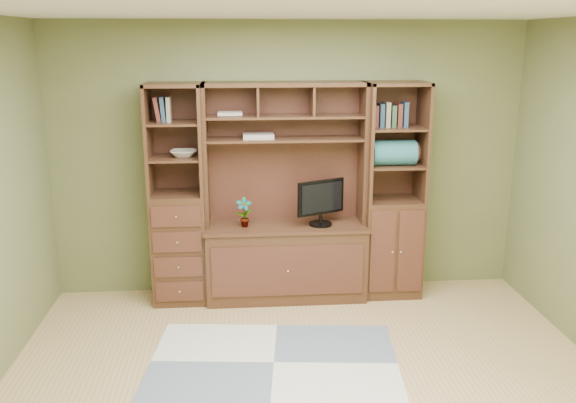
{
  "coord_description": "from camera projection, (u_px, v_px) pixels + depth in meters",
  "views": [
    {
      "loc": [
        -0.47,
        -3.74,
        2.42
      ],
      "look_at": [
        -0.07,
        1.2,
        1.1
      ],
      "focal_mm": 38.0,
      "sensor_mm": 36.0,
      "label": 1
    }
  ],
  "objects": [
    {
      "name": "blanket_red",
      "position": [
        403.0,
        152.0,
        5.78
      ],
      "size": [
        0.34,
        0.19,
        0.19
      ],
      "primitive_type": "cube",
      "color": "brown",
      "rests_on": "right_tower"
    },
    {
      "name": "center_hutch",
      "position": [
        286.0,
        194.0,
        5.67
      ],
      "size": [
        1.54,
        0.53,
        2.05
      ],
      "primitive_type": "cube",
      "color": "#432717",
      "rests_on": "ground"
    },
    {
      "name": "magazines",
      "position": [
        258.0,
        136.0,
        5.6
      ],
      "size": [
        0.28,
        0.21,
        0.04
      ],
      "primitive_type": "cube",
      "color": "#B3A598",
      "rests_on": "center_hutch"
    },
    {
      "name": "orchid",
      "position": [
        244.0,
        212.0,
        5.64
      ],
      "size": [
        0.15,
        0.1,
        0.28
      ],
      "primitive_type": "imported",
      "color": "#964D32",
      "rests_on": "center_hutch"
    },
    {
      "name": "rug",
      "position": [
        274.0,
        363.0,
        4.7
      ],
      "size": [
        2.03,
        1.46,
        0.01
      ],
      "primitive_type": "cube",
      "rotation": [
        0.0,
        0.0,
        -0.1
      ],
      "color": "#A9AEAE",
      "rests_on": "ground"
    },
    {
      "name": "right_tower",
      "position": [
        393.0,
        191.0,
        5.79
      ],
      "size": [
        0.55,
        0.45,
        2.05
      ],
      "primitive_type": "cube",
      "color": "#432717",
      "rests_on": "ground"
    },
    {
      "name": "left_tower",
      "position": [
        178.0,
        196.0,
        5.63
      ],
      "size": [
        0.5,
        0.45,
        2.05
      ],
      "primitive_type": "cube",
      "color": "#432717",
      "rests_on": "ground"
    },
    {
      "name": "room",
      "position": [
        313.0,
        219.0,
        3.93
      ],
      "size": [
        4.6,
        4.1,
        2.64
      ],
      "color": "tan",
      "rests_on": "ground"
    },
    {
      "name": "blanket_teal",
      "position": [
        394.0,
        153.0,
        5.64
      ],
      "size": [
        0.4,
        0.23,
        0.23
      ],
      "primitive_type": "cube",
      "color": "#2B6B72",
      "rests_on": "right_tower"
    },
    {
      "name": "bowl",
      "position": [
        184.0,
        153.0,
        5.53
      ],
      "size": [
        0.24,
        0.24,
        0.06
      ],
      "primitive_type": "imported",
      "color": "beige",
      "rests_on": "left_tower"
    },
    {
      "name": "monitor",
      "position": [
        321.0,
        194.0,
        5.66
      ],
      "size": [
        0.53,
        0.4,
        0.6
      ],
      "primitive_type": "cube",
      "rotation": [
        0.0,
        0.0,
        0.44
      ],
      "color": "black",
      "rests_on": "center_hutch"
    }
  ]
}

